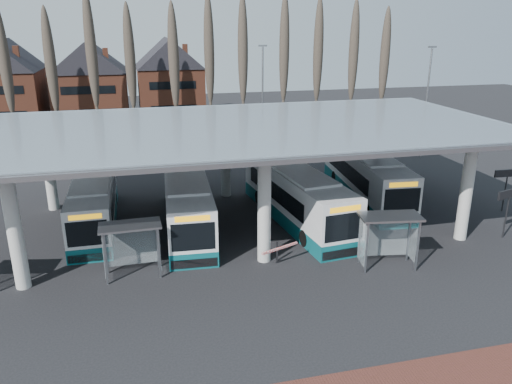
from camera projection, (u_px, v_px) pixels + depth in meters
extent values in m
plane|color=black|center=(277.00, 282.00, 24.51)|extent=(140.00, 140.00, 0.00)
cylinder|color=beige|center=(14.00, 230.00, 23.13)|extent=(0.70, 0.70, 6.00)
cylinder|color=beige|center=(49.00, 167.00, 33.25)|extent=(0.70, 0.70, 6.00)
cylinder|color=beige|center=(264.00, 208.00, 25.85)|extent=(0.70, 0.70, 6.00)
cylinder|color=beige|center=(226.00, 156.00, 35.97)|extent=(0.70, 0.70, 6.00)
cylinder|color=beige|center=(466.00, 190.00, 28.57)|extent=(0.70, 0.70, 6.00)
cylinder|color=beige|center=(378.00, 147.00, 38.68)|extent=(0.70, 0.70, 6.00)
cube|color=gray|center=(241.00, 126.00, 29.87)|extent=(32.00, 16.00, 0.12)
cube|color=silver|center=(241.00, 125.00, 29.84)|extent=(31.50, 15.50, 0.04)
cone|color=#473D33|center=(6.00, 76.00, 48.46)|extent=(0.36, 0.36, 14.50)
ellipsoid|color=#473D33|center=(3.00, 57.00, 47.90)|extent=(1.10, 1.10, 11.02)
cone|color=#473D33|center=(50.00, 75.00, 49.36)|extent=(0.36, 0.36, 14.50)
ellipsoid|color=#473D33|center=(47.00, 57.00, 48.81)|extent=(1.10, 1.10, 11.02)
cone|color=#473D33|center=(92.00, 74.00, 50.27)|extent=(0.36, 0.36, 14.50)
ellipsoid|color=#473D33|center=(90.00, 56.00, 49.71)|extent=(1.10, 1.10, 11.02)
cone|color=#473D33|center=(133.00, 73.00, 51.18)|extent=(0.36, 0.36, 14.50)
ellipsoid|color=#473D33|center=(131.00, 55.00, 50.62)|extent=(1.10, 1.10, 11.02)
cone|color=#473D33|center=(172.00, 72.00, 52.08)|extent=(0.36, 0.36, 14.50)
ellipsoid|color=#473D33|center=(171.00, 55.00, 51.52)|extent=(1.10, 1.10, 11.02)
cone|color=#473D33|center=(210.00, 71.00, 52.99)|extent=(0.36, 0.36, 14.50)
ellipsoid|color=#473D33|center=(209.00, 54.00, 52.43)|extent=(1.10, 1.10, 11.02)
cone|color=#473D33|center=(246.00, 70.00, 53.89)|extent=(0.36, 0.36, 14.50)
ellipsoid|color=#473D33|center=(246.00, 54.00, 53.34)|extent=(1.10, 1.10, 11.02)
cone|color=#473D33|center=(282.00, 70.00, 54.80)|extent=(0.36, 0.36, 14.50)
ellipsoid|color=#473D33|center=(282.00, 53.00, 54.24)|extent=(1.10, 1.10, 11.02)
cone|color=#473D33|center=(316.00, 69.00, 55.71)|extent=(0.36, 0.36, 14.50)
ellipsoid|color=#473D33|center=(317.00, 53.00, 55.15)|extent=(1.10, 1.10, 11.02)
cone|color=#473D33|center=(349.00, 68.00, 56.61)|extent=(0.36, 0.36, 14.50)
ellipsoid|color=#473D33|center=(350.00, 52.00, 56.05)|extent=(1.10, 1.10, 11.02)
cone|color=#473D33|center=(381.00, 67.00, 57.52)|extent=(0.36, 0.36, 14.50)
ellipsoid|color=#473D33|center=(383.00, 52.00, 56.96)|extent=(1.10, 1.10, 11.02)
cube|color=brown|center=(9.00, 99.00, 59.21)|extent=(8.00, 10.00, 7.00)
cube|color=brown|center=(92.00, 97.00, 61.36)|extent=(8.00, 10.00, 7.00)
pyramid|color=black|center=(86.00, 37.00, 59.12)|extent=(8.30, 10.30, 3.50)
cube|color=brown|center=(170.00, 94.00, 63.51)|extent=(8.00, 10.00, 7.00)
pyramid|color=black|center=(167.00, 37.00, 61.27)|extent=(8.30, 10.30, 3.50)
cylinder|color=slate|center=(263.00, 101.00, 48.18)|extent=(0.16, 0.16, 10.00)
cube|color=slate|center=(263.00, 46.00, 46.54)|extent=(0.80, 0.15, 0.15)
cylinder|color=slate|center=(426.00, 105.00, 45.83)|extent=(0.16, 0.16, 10.00)
cube|color=slate|center=(432.00, 47.00, 44.20)|extent=(0.80, 0.15, 0.15)
cube|color=white|center=(94.00, 200.00, 31.04)|extent=(2.40, 11.12, 2.59)
cube|color=#0B5259|center=(96.00, 218.00, 31.45)|extent=(2.41, 11.14, 0.83)
cube|color=white|center=(92.00, 179.00, 30.61)|extent=(2.15, 6.67, 0.17)
cube|color=black|center=(94.00, 196.00, 31.44)|extent=(2.42, 8.01, 1.02)
cube|color=black|center=(87.00, 233.00, 25.93)|extent=(2.08, 0.06, 1.39)
cube|color=black|center=(99.00, 174.00, 36.11)|extent=(2.01, 0.06, 1.11)
cube|color=orange|center=(85.00, 217.00, 25.64)|extent=(1.65, 0.05, 0.28)
cube|color=black|center=(90.00, 257.00, 26.39)|extent=(2.24, 0.08, 0.46)
cylinder|color=black|center=(72.00, 242.00, 27.96)|extent=(0.26, 0.89, 0.89)
cylinder|color=black|center=(112.00, 238.00, 28.44)|extent=(0.26, 0.89, 0.89)
cylinder|color=black|center=(83.00, 202.00, 34.18)|extent=(0.26, 0.89, 0.89)
cylinder|color=black|center=(115.00, 200.00, 34.66)|extent=(0.26, 0.89, 0.89)
cube|color=white|center=(187.00, 199.00, 30.76)|extent=(3.21, 12.06, 2.78)
cube|color=#0B5259|center=(188.00, 219.00, 31.19)|extent=(3.23, 12.08, 0.90)
cube|color=white|center=(186.00, 177.00, 30.30)|extent=(2.68, 7.28, 0.18)
cube|color=black|center=(186.00, 195.00, 31.19)|extent=(3.06, 8.73, 1.09)
cube|color=black|center=(193.00, 237.00, 25.21)|extent=(2.23, 0.19, 1.49)
cube|color=black|center=(182.00, 171.00, 36.27)|extent=(2.16, 0.18, 1.19)
cube|color=orange|center=(192.00, 219.00, 24.89)|extent=(1.78, 0.15, 0.30)
cube|color=black|center=(194.00, 263.00, 25.70)|extent=(2.41, 0.22, 0.50)
cylinder|color=black|center=(171.00, 245.00, 27.46)|extent=(0.33, 0.97, 0.95)
cylinder|color=black|center=(212.00, 242.00, 27.86)|extent=(0.33, 0.97, 0.95)
cylinder|color=black|center=(168.00, 201.00, 34.22)|extent=(0.33, 0.97, 0.95)
cylinder|color=black|center=(202.00, 199.00, 34.62)|extent=(0.33, 0.97, 0.95)
cube|color=white|center=(296.00, 193.00, 31.74)|extent=(3.92, 12.48, 2.86)
cube|color=#0B5259|center=(296.00, 213.00, 32.19)|extent=(3.95, 12.50, 0.92)
cube|color=white|center=(297.00, 171.00, 31.27)|extent=(3.13, 7.57, 0.18)
cube|color=black|center=(293.00, 189.00, 32.17)|extent=(3.59, 9.07, 1.12)
cube|color=black|center=(344.00, 227.00, 26.29)|extent=(2.29, 0.31, 1.53)
cube|color=black|center=(262.00, 167.00, 37.15)|extent=(2.21, 0.30, 1.23)
cube|color=orange|center=(345.00, 209.00, 25.96)|extent=(1.82, 0.25, 0.31)
cube|color=black|center=(343.00, 253.00, 26.79)|extent=(2.47, 0.35, 0.51)
cylinder|color=black|center=(305.00, 238.00, 28.34)|extent=(0.39, 1.01, 0.98)
cylinder|color=black|center=(342.00, 233.00, 29.11)|extent=(0.39, 1.01, 0.98)
cylinder|color=black|center=(259.00, 197.00, 34.98)|extent=(0.39, 1.01, 0.98)
cylinder|color=black|center=(290.00, 194.00, 35.74)|extent=(0.39, 1.01, 0.98)
cube|color=white|center=(366.00, 173.00, 35.98)|extent=(3.71, 12.38, 2.84)
cube|color=#0B5259|center=(365.00, 191.00, 36.42)|extent=(3.73, 12.40, 0.91)
cube|color=white|center=(368.00, 153.00, 35.50)|extent=(3.00, 7.50, 0.18)
cube|color=black|center=(364.00, 170.00, 36.42)|extent=(3.43, 8.98, 1.12)
cube|color=black|center=(402.00, 200.00, 30.27)|extent=(2.28, 0.27, 1.52)
cube|color=black|center=(341.00, 151.00, 41.63)|extent=(2.20, 0.26, 1.22)
cube|color=orange|center=(403.00, 185.00, 29.95)|extent=(1.81, 0.22, 0.30)
cube|color=black|center=(400.00, 224.00, 30.77)|extent=(2.46, 0.31, 0.51)
cylinder|color=black|center=(369.00, 210.00, 32.63)|extent=(0.37, 1.00, 0.98)
cylinder|color=black|center=(403.00, 208.00, 32.96)|extent=(0.37, 1.00, 0.98)
cylinder|color=black|center=(335.00, 177.00, 39.57)|extent=(0.37, 1.00, 0.98)
cylinder|color=black|center=(363.00, 176.00, 39.90)|extent=(0.37, 1.00, 0.98)
cube|color=gray|center=(105.00, 260.00, 23.91)|extent=(0.09, 0.09, 2.67)
cube|color=gray|center=(159.00, 253.00, 24.55)|extent=(0.09, 0.09, 2.67)
cube|color=gray|center=(105.00, 249.00, 24.98)|extent=(0.09, 0.09, 2.67)
cube|color=gray|center=(157.00, 244.00, 25.62)|extent=(0.09, 0.09, 2.67)
cube|color=gray|center=(130.00, 225.00, 24.32)|extent=(3.03, 1.57, 0.11)
cube|color=silver|center=(132.00, 245.00, 25.33)|extent=(2.56, 0.11, 2.14)
cube|color=silver|center=(104.00, 253.00, 24.41)|extent=(0.07, 1.18, 2.14)
cube|color=silver|center=(159.00, 247.00, 25.08)|extent=(0.07, 1.18, 2.14)
cube|color=gray|center=(366.00, 248.00, 25.00)|extent=(0.10, 0.10, 2.76)
cube|color=gray|center=(418.00, 246.00, 25.21)|extent=(0.10, 0.10, 2.76)
cube|color=gray|center=(360.00, 238.00, 26.14)|extent=(0.10, 0.10, 2.76)
cube|color=gray|center=(409.00, 237.00, 26.35)|extent=(0.10, 0.10, 2.76)
cube|color=gray|center=(391.00, 217.00, 25.21)|extent=(3.29, 2.01, 0.11)
cube|color=silver|center=(384.00, 236.00, 26.28)|extent=(2.62, 0.46, 2.20)
cube|color=silver|center=(362.00, 242.00, 25.55)|extent=(0.23, 1.20, 2.20)
cube|color=silver|center=(414.00, 240.00, 25.77)|extent=(0.23, 1.20, 2.20)
cylinder|color=black|center=(506.00, 214.00, 29.18)|extent=(0.09, 0.09, 2.95)
cube|color=black|center=(510.00, 193.00, 28.77)|extent=(1.99, 0.65, 0.51)
cylinder|color=black|center=(505.00, 191.00, 33.37)|extent=(0.09, 0.09, 2.86)
cube|color=black|center=(508.00, 173.00, 32.97)|extent=(1.97, 0.17, 0.49)
cube|color=black|center=(277.00, 251.00, 26.51)|extent=(0.08, 0.08, 1.16)
cube|color=red|center=(280.00, 248.00, 25.90)|extent=(2.18, 0.99, 0.11)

